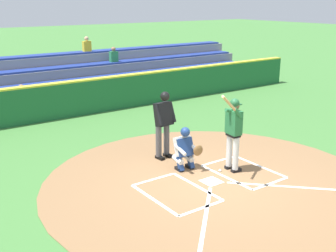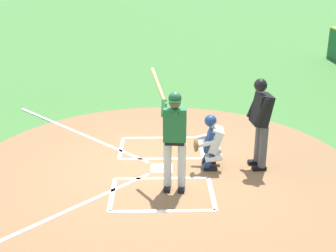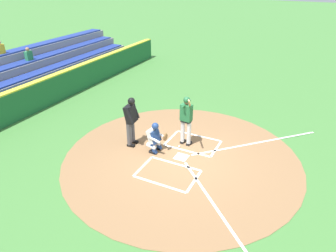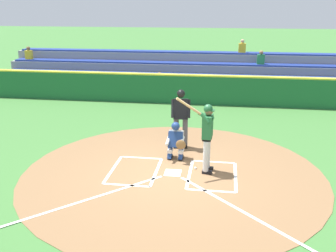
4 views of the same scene
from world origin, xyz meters
name	(u,v)px [view 2 (image 2 of 4)]	position (x,y,z in m)	size (l,w,h in m)	color
ground_plane	(162,169)	(0.00, 0.00, 0.00)	(120.00, 120.00, 0.00)	#427A38
dirt_circle	(162,168)	(0.00, 0.00, 0.01)	(8.00, 8.00, 0.01)	olive
home_plate_and_chalk	(118,169)	(0.00, 0.88, 0.01)	(7.93, 4.91, 0.01)	white
batter	(174,134)	(-0.86, -0.22, 1.10)	(0.98, 0.64, 2.13)	silver
catcher	(211,141)	(0.04, -0.98, 0.59)	(0.59, 0.63, 1.13)	black
plate_umpire	(261,118)	(0.02, -1.95, 1.08)	(0.61, 0.45, 1.86)	#4C4C51
baseball	(180,180)	(-0.58, -0.34, 0.04)	(0.07, 0.07, 0.07)	white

